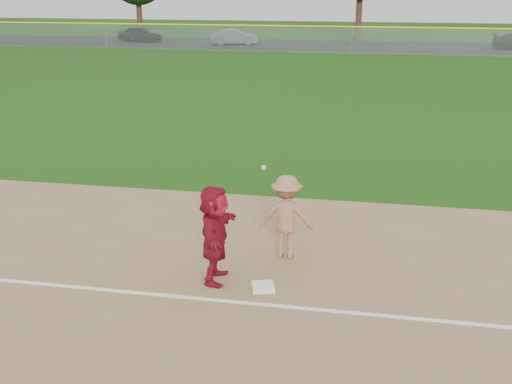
% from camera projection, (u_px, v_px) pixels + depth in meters
% --- Properties ---
extents(ground, '(160.00, 160.00, 0.00)m').
position_uv_depth(ground, '(241.00, 283.00, 11.99)').
color(ground, '#1B4A0E').
rests_on(ground, ground).
extents(foul_line, '(60.00, 0.10, 0.01)m').
position_uv_depth(foul_line, '(231.00, 301.00, 11.23)').
color(foul_line, white).
rests_on(foul_line, infield_dirt).
extents(parking_asphalt, '(120.00, 10.00, 0.01)m').
position_uv_depth(parking_asphalt, '(355.00, 46.00, 54.85)').
color(parking_asphalt, black).
rests_on(parking_asphalt, ground).
extents(first_base, '(0.49, 0.49, 0.09)m').
position_uv_depth(first_base, '(263.00, 287.00, 11.68)').
color(first_base, white).
rests_on(first_base, infield_dirt).
extents(base_runner, '(0.67, 1.76, 1.86)m').
position_uv_depth(base_runner, '(215.00, 234.00, 11.75)').
color(base_runner, maroon).
rests_on(base_runner, infield_dirt).
extents(car_left, '(4.15, 2.07, 1.36)m').
position_uv_depth(car_left, '(140.00, 34.00, 58.31)').
color(car_left, black).
rests_on(car_left, parking_asphalt).
extents(car_mid, '(4.26, 2.35, 1.33)m').
position_uv_depth(car_mid, '(234.00, 37.00, 55.69)').
color(car_mid, '#53555B').
rests_on(car_mid, parking_asphalt).
extents(first_base_play, '(1.12, 1.13, 2.13)m').
position_uv_depth(first_base_play, '(286.00, 217.00, 12.81)').
color(first_base_play, gray).
rests_on(first_base_play, infield_dirt).
extents(outfield_fence, '(110.00, 0.12, 110.00)m').
position_uv_depth(outfield_fence, '(352.00, 27.00, 48.64)').
color(outfield_fence, '#999EA0').
rests_on(outfield_fence, ground).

